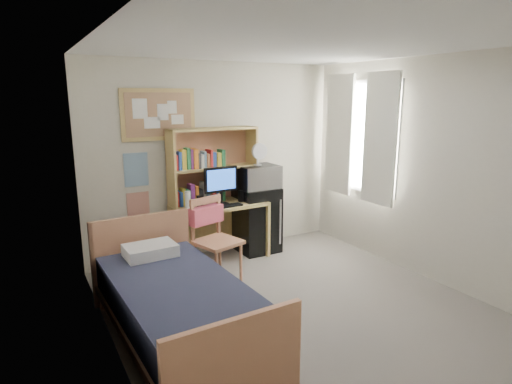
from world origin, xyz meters
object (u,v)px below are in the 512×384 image
speaker_right (241,196)px  microwave (257,177)px  monitor (221,186)px  speaker_left (200,202)px  desk_chair (218,241)px  mini_fridge (257,219)px  bed (179,312)px  desk_fan (257,155)px  desk (220,231)px  bulletin_board (159,115)px

speaker_right → microwave: size_ratio=0.29×
monitor → speaker_left: size_ratio=3.17×
desk_chair → mini_fridge: size_ratio=1.11×
desk_chair → bed: desk_chair is taller
bed → speaker_right: (1.46, 1.61, 0.56)m
desk_chair → desk_fan: desk_fan is taller
desk → speaker_right: bearing=-11.3°
desk → microwave: bearing=-0.3°
desk_chair → monitor: bearing=45.3°
desk_chair → monitor: 0.87m
monitor → speaker_left: (-0.30, -0.01, -0.17)m
bulletin_board → desk_chair: (0.32, -1.00, -1.41)m
desk → speaker_left: size_ratio=7.88×
bed → microwave: bearing=41.7°
bulletin_board → desk_chair: bulletin_board is taller
monitor → desk_fan: 0.69m
speaker_right → speaker_left: bearing=-180.0°
bulletin_board → desk_fan: (1.25, -0.29, -0.56)m
bulletin_board → speaker_left: size_ratio=6.07×
speaker_left → bulletin_board: bearing=131.9°
desk_fan → desk: bearing=-178.7°
bulletin_board → mini_fridge: 1.94m
mini_fridge → microwave: size_ratio=1.69×
bulletin_board → mini_fridge: size_ratio=1.03×
mini_fridge → desk_fan: 0.91m
bulletin_board → speaker_right: bulletin_board is taller
monitor → microwave: (0.59, 0.08, 0.06)m
mini_fridge → microwave: (0.00, -0.02, 0.61)m
desk_chair → mini_fridge: (0.93, 0.73, -0.05)m
monitor → speaker_right: monitor is taller
desk → microwave: 0.90m
speaker_right → bed: bearing=-134.1°
mini_fridge → bed: bearing=-136.2°
speaker_left → microwave: (0.89, 0.09, 0.23)m
bulletin_board → desk: bearing=-25.0°
monitor → bed: bearing=-127.9°
bulletin_board → mini_fridge: bearing=-12.3°
microwave → desk_fan: desk_fan is taller
desk_fan → bed: bearing=-136.6°
desk → desk_fan: bearing=-0.3°
desk_chair → monitor: (0.34, 0.63, 0.50)m
desk_chair → speaker_right: size_ratio=6.46×
bulletin_board → desk_fan: bulletin_board is taller
speaker_left → desk_fan: 1.03m
bed → desk_fan: size_ratio=7.47×
desk → desk_chair: (-0.34, -0.69, 0.12)m
desk_chair → mini_fridge: 1.18m
desk → microwave: microwave is taller
monitor → speaker_right: 0.34m
desk → mini_fridge: size_ratio=1.34×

